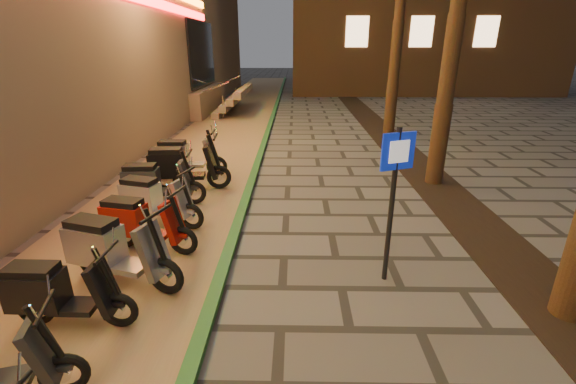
{
  "coord_description": "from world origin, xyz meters",
  "views": [
    {
      "loc": [
        0.16,
        -2.06,
        3.17
      ],
      "look_at": [
        0.07,
        3.13,
        1.2
      ],
      "focal_mm": 24.0,
      "sensor_mm": 36.0,
      "label": 1
    }
  ],
  "objects_px": {
    "scooter_11": "(184,156)",
    "scooter_8": "(153,199)",
    "pedestrian_sign": "(394,186)",
    "scooter_10": "(180,166)",
    "scooter_5": "(56,293)",
    "scooter_6": "(111,249)",
    "scooter_7": "(139,222)",
    "scooter_9": "(154,182)"
  },
  "relations": [
    {
      "from": "scooter_6",
      "to": "scooter_11",
      "type": "relative_size",
      "value": 1.01
    },
    {
      "from": "pedestrian_sign",
      "to": "scooter_10",
      "type": "distance_m",
      "value": 5.47
    },
    {
      "from": "scooter_5",
      "to": "scooter_6",
      "type": "xyz_separation_m",
      "value": [
        0.27,
        0.89,
        0.08
      ]
    },
    {
      "from": "scooter_7",
      "to": "scooter_11",
      "type": "relative_size",
      "value": 0.93
    },
    {
      "from": "scooter_8",
      "to": "scooter_10",
      "type": "bearing_deg",
      "value": 106.14
    },
    {
      "from": "scooter_5",
      "to": "scooter_9",
      "type": "bearing_deg",
      "value": 92.86
    },
    {
      "from": "scooter_5",
      "to": "pedestrian_sign",
      "type": "bearing_deg",
      "value": 15.39
    },
    {
      "from": "scooter_9",
      "to": "pedestrian_sign",
      "type": "bearing_deg",
      "value": -37.97
    },
    {
      "from": "scooter_8",
      "to": "scooter_11",
      "type": "xyz_separation_m",
      "value": [
        -0.19,
        2.86,
        0.03
      ]
    },
    {
      "from": "scooter_9",
      "to": "scooter_7",
      "type": "bearing_deg",
      "value": -83.72
    },
    {
      "from": "scooter_6",
      "to": "scooter_10",
      "type": "xyz_separation_m",
      "value": [
        -0.12,
        3.82,
        0.03
      ]
    },
    {
      "from": "scooter_5",
      "to": "scooter_9",
      "type": "xyz_separation_m",
      "value": [
        -0.13,
        3.76,
        0.05
      ]
    },
    {
      "from": "scooter_9",
      "to": "scooter_11",
      "type": "bearing_deg",
      "value": 81.76
    },
    {
      "from": "scooter_10",
      "to": "scooter_11",
      "type": "distance_m",
      "value": 1.0
    },
    {
      "from": "scooter_5",
      "to": "scooter_7",
      "type": "relative_size",
      "value": 0.93
    },
    {
      "from": "scooter_6",
      "to": "scooter_9",
      "type": "bearing_deg",
      "value": 114.47
    },
    {
      "from": "scooter_7",
      "to": "pedestrian_sign",
      "type": "bearing_deg",
      "value": 0.28
    },
    {
      "from": "pedestrian_sign",
      "to": "scooter_7",
      "type": "bearing_deg",
      "value": 146.81
    },
    {
      "from": "scooter_5",
      "to": "scooter_11",
      "type": "height_order",
      "value": "scooter_11"
    },
    {
      "from": "scooter_7",
      "to": "scooter_10",
      "type": "bearing_deg",
      "value": 104.61
    },
    {
      "from": "scooter_9",
      "to": "scooter_10",
      "type": "relative_size",
      "value": 0.9
    },
    {
      "from": "scooter_5",
      "to": "scooter_11",
      "type": "distance_m",
      "value": 5.7
    },
    {
      "from": "pedestrian_sign",
      "to": "scooter_10",
      "type": "bearing_deg",
      "value": 116.0
    },
    {
      "from": "pedestrian_sign",
      "to": "scooter_10",
      "type": "xyz_separation_m",
      "value": [
        -3.97,
        3.65,
        -0.87
      ]
    },
    {
      "from": "scooter_5",
      "to": "scooter_6",
      "type": "relative_size",
      "value": 0.86
    },
    {
      "from": "scooter_5",
      "to": "scooter_6",
      "type": "height_order",
      "value": "scooter_6"
    },
    {
      "from": "scooter_10",
      "to": "scooter_11",
      "type": "height_order",
      "value": "scooter_10"
    },
    {
      "from": "scooter_10",
      "to": "scooter_11",
      "type": "relative_size",
      "value": 1.07
    },
    {
      "from": "scooter_8",
      "to": "scooter_10",
      "type": "distance_m",
      "value": 1.88
    },
    {
      "from": "scooter_8",
      "to": "pedestrian_sign",
      "type": "bearing_deg",
      "value": -8.49
    },
    {
      "from": "pedestrian_sign",
      "to": "scooter_10",
      "type": "height_order",
      "value": "pedestrian_sign"
    },
    {
      "from": "scooter_7",
      "to": "scooter_8",
      "type": "xyz_separation_m",
      "value": [
        -0.11,
        0.97,
        0.01
      ]
    },
    {
      "from": "scooter_5",
      "to": "scooter_7",
      "type": "xyz_separation_m",
      "value": [
        0.27,
        1.86,
        0.03
      ]
    },
    {
      "from": "scooter_7",
      "to": "scooter_10",
      "type": "distance_m",
      "value": 2.85
    },
    {
      "from": "scooter_5",
      "to": "scooter_8",
      "type": "distance_m",
      "value": 2.84
    },
    {
      "from": "scooter_9",
      "to": "scooter_11",
      "type": "xyz_separation_m",
      "value": [
        0.09,
        1.94,
        0.02
      ]
    },
    {
      "from": "scooter_6",
      "to": "scooter_10",
      "type": "relative_size",
      "value": 0.94
    },
    {
      "from": "pedestrian_sign",
      "to": "scooter_11",
      "type": "height_order",
      "value": "pedestrian_sign"
    },
    {
      "from": "scooter_6",
      "to": "scooter_9",
      "type": "distance_m",
      "value": 2.89
    },
    {
      "from": "scooter_11",
      "to": "scooter_8",
      "type": "bearing_deg",
      "value": -87.28
    },
    {
      "from": "scooter_6",
      "to": "scooter_8",
      "type": "relative_size",
      "value": 1.07
    },
    {
      "from": "scooter_10",
      "to": "scooter_8",
      "type": "bearing_deg",
      "value": -94.76
    }
  ]
}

